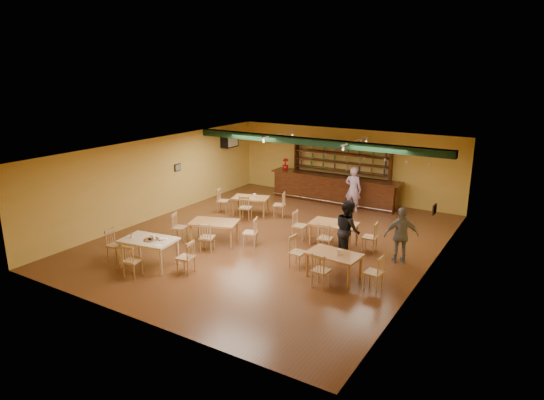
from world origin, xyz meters
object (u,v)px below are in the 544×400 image
Objects in this scene: bar_counter at (334,189)px; dining_table_c at (215,232)px; dining_table_b at (333,234)px; patron_right_a at (348,230)px; patron_bar at (353,189)px; dining_table_d at (334,266)px; dining_table_a at (251,206)px; near_table at (149,253)px.

bar_counter is 3.79× the size of dining_table_c.
patron_right_a reaches higher than dining_table_b.
dining_table_c is at bearing 64.46° from patron_bar.
patron_bar is at bearing -35.20° from bar_counter.
bar_counter is at bearing -37.32° from patron_bar.
bar_counter is 6.56m from dining_table_c.
dining_table_d is (4.35, -0.36, -0.02)m from dining_table_c.
dining_table_a is (-2.02, -3.23, -0.23)m from bar_counter.
dining_table_d is at bearing -52.32° from dining_table_a.
dining_table_d is at bearing 105.66° from patron_bar.
bar_counter is 9.00m from near_table.
near_table is 0.85× the size of patron_right_a.
patron_right_a is at bearing 103.61° from dining_table_d.
dining_table_a is 5.61m from near_table.
dining_table_a is 0.93× the size of dining_table_b.
patron_bar is (-0.88, 3.71, 0.52)m from dining_table_b.
bar_counter reaches higher than dining_table_a.
dining_table_a is 6.24m from dining_table_d.
dining_table_b is at bearing 3.60° from patron_right_a.
dining_table_b is at bearing 101.20° from patron_bar.
patron_bar is at bearing -20.99° from patron_right_a.
dining_table_d is (3.09, -6.80, -0.21)m from bar_counter.
dining_table_c is at bearing 70.58° from near_table.
dining_table_a is at bearing 158.10° from dining_table_b.
dining_table_c reaches higher than dining_table_a.
near_table is (-4.80, -2.03, 0.06)m from dining_table_d.
patron_bar is 4.82m from patron_right_a.
dining_table_b is 1.04× the size of dining_table_d.
dining_table_a is at bearing 149.41° from dining_table_d.
near_table reaches higher than dining_table_d.
bar_counter is at bearing 40.58° from dining_table_a.
dining_table_d is at bearing 147.83° from patron_right_a.
bar_counter reaches higher than near_table.
dining_table_d is at bearing -65.59° from bar_counter.
dining_table_d is at bearing 14.29° from near_table.
patron_right_a is (4.87, -2.11, 0.55)m from dining_table_a.
bar_counter reaches higher than dining_table_b.
bar_counter is at bearing 118.79° from dining_table_d.
near_table reaches higher than dining_table_a.
bar_counter is 6.06m from patron_right_a.
dining_table_c is (0.76, -3.21, 0.03)m from dining_table_a.
near_table is at bearing -120.23° from dining_table_c.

